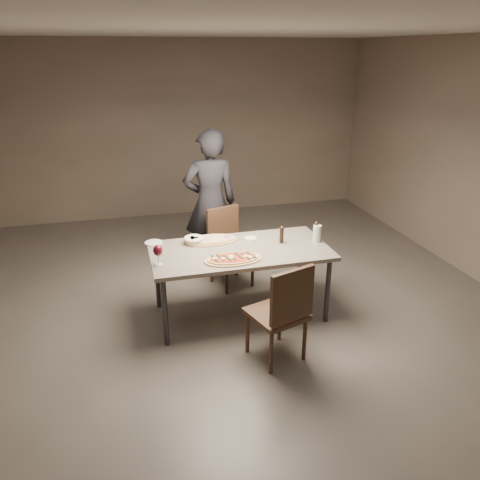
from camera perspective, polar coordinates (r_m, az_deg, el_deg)
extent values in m
plane|color=#635C55|center=(5.07, 0.00, -8.94)|extent=(7.00, 7.00, 0.00)
plane|color=silver|center=(4.34, 0.00, 24.59)|extent=(7.00, 7.00, 0.00)
plane|color=gray|center=(7.87, -6.72, 13.13)|extent=(6.00, 0.00, 6.00)
cube|color=gray|center=(4.73, 0.00, -1.35)|extent=(1.80, 0.90, 0.04)
cylinder|color=#333335|center=(4.45, -9.13, -8.69)|extent=(0.05, 0.05, 0.71)
cylinder|color=#333335|center=(4.84, 10.62, -6.09)|extent=(0.05, 0.05, 0.71)
cylinder|color=#333335|center=(5.10, -10.05, -4.53)|extent=(0.05, 0.05, 0.71)
cylinder|color=#333335|center=(5.45, 7.37, -2.57)|extent=(0.05, 0.05, 0.71)
ellipsoid|color=white|center=(4.42, -2.09, -2.24)|extent=(0.05, 0.05, 0.01)
ellipsoid|color=white|center=(4.48, 0.65, -1.92)|extent=(0.05, 0.05, 0.01)
ellipsoid|color=white|center=(4.47, 1.25, -1.99)|extent=(0.05, 0.05, 0.01)
ellipsoid|color=white|center=(4.46, 1.27, -2.00)|extent=(0.05, 0.05, 0.01)
ellipsoid|color=white|center=(4.45, -1.00, -2.08)|extent=(0.05, 0.05, 0.01)
ellipsoid|color=white|center=(4.49, -1.12, -1.87)|extent=(0.05, 0.05, 0.01)
ellipsoid|color=white|center=(4.44, -3.11, -2.19)|extent=(0.05, 0.05, 0.01)
cube|color=#243416|center=(4.44, -3.14, -2.24)|extent=(0.05, 0.16, 0.01)
cube|color=#243416|center=(4.45, -2.40, -2.13)|extent=(0.06, 0.16, 0.01)
cube|color=#243416|center=(4.44, -1.56, -2.20)|extent=(0.07, 0.16, 0.01)
cube|color=#243416|center=(4.45, -0.83, -2.10)|extent=(0.02, 0.16, 0.01)
cube|color=#243416|center=(4.48, -0.14, -1.92)|extent=(0.06, 0.16, 0.01)
cube|color=#243416|center=(4.47, 0.70, -2.00)|extent=(0.05, 0.16, 0.01)
cube|color=#243416|center=(4.51, 1.35, -1.79)|extent=(0.06, 0.16, 0.01)
cylinder|color=pink|center=(4.95, -3.36, 0.43)|extent=(0.07, 0.07, 0.00)
cylinder|color=pink|center=(4.92, -1.61, 0.29)|extent=(0.07, 0.07, 0.00)
cylinder|color=pink|center=(4.92, -4.89, 0.23)|extent=(0.07, 0.07, 0.00)
cylinder|color=pink|center=(4.87, -4.61, 0.00)|extent=(0.07, 0.07, 0.00)
cylinder|color=pink|center=(4.89, -3.93, 0.13)|extent=(0.07, 0.07, 0.00)
cylinder|color=pink|center=(4.96, -1.62, 0.47)|extent=(0.07, 0.07, 0.00)
cylinder|color=#FAEFCB|center=(4.87, -5.67, -0.06)|extent=(0.17, 0.17, 0.07)
torus|color=#FAEFCB|center=(4.86, -5.68, 0.20)|extent=(0.20, 0.20, 0.03)
cube|color=#A17C41|center=(4.87, -5.40, 0.12)|extent=(0.06, 0.06, 0.04)
cube|color=#A17C41|center=(4.88, -5.85, 0.17)|extent=(0.05, 0.06, 0.04)
cube|color=#A17C41|center=(4.84, -5.77, -0.01)|extent=(0.07, 0.07, 0.04)
cylinder|color=white|center=(4.97, 1.31, 0.21)|extent=(0.13, 0.13, 0.02)
cylinder|color=gold|center=(4.97, 1.31, 0.24)|extent=(0.09, 0.09, 0.00)
cylinder|color=black|center=(4.97, 9.21, 0.86)|extent=(0.05, 0.05, 0.17)
cylinder|color=black|center=(4.94, 9.27, 1.87)|extent=(0.05, 0.05, 0.02)
sphere|color=gold|center=(4.93, 9.29, 2.09)|extent=(0.02, 0.02, 0.02)
cylinder|color=black|center=(4.87, 5.09, 0.48)|extent=(0.04, 0.04, 0.15)
cylinder|color=black|center=(4.84, 5.12, 1.41)|extent=(0.05, 0.05, 0.02)
sphere|color=gold|center=(4.83, 5.13, 1.60)|extent=(0.02, 0.02, 0.02)
cylinder|color=silver|center=(4.94, 9.37, 0.79)|extent=(0.09, 0.09, 0.18)
cylinder|color=silver|center=(4.45, -9.86, -2.95)|extent=(0.08, 0.08, 0.01)
cylinder|color=silver|center=(4.43, -9.90, -2.35)|extent=(0.01, 0.01, 0.10)
ellipsoid|color=#4F0B17|center=(4.39, -9.98, -1.26)|extent=(0.09, 0.09, 0.11)
cylinder|color=white|center=(4.94, -10.48, -0.33)|extent=(0.18, 0.18, 0.01)
cube|color=#422B1C|center=(4.22, 4.46, -8.95)|extent=(0.57, 0.57, 0.04)
cylinder|color=#422B1C|center=(4.13, 3.82, -13.55)|extent=(0.04, 0.04, 0.42)
cylinder|color=#422B1C|center=(4.32, 7.87, -11.91)|extent=(0.04, 0.04, 0.42)
cylinder|color=#422B1C|center=(4.38, 0.91, -11.19)|extent=(0.04, 0.04, 0.42)
cylinder|color=#422B1C|center=(4.56, 4.85, -9.77)|extent=(0.04, 0.04, 0.42)
cube|color=#422B1C|center=(3.94, 6.37, -6.78)|extent=(0.42, 0.17, 0.47)
cube|color=#422B1C|center=(5.48, -1.03, -1.42)|extent=(0.54, 0.54, 0.04)
cylinder|color=#422B1C|center=(5.79, -0.43, -2.47)|extent=(0.04, 0.04, 0.41)
cylinder|color=#422B1C|center=(5.63, -3.51, -3.27)|extent=(0.04, 0.04, 0.41)
cylinder|color=#422B1C|center=(5.52, 1.53, -3.77)|extent=(0.04, 0.04, 0.41)
cylinder|color=#422B1C|center=(5.35, -1.66, -4.66)|extent=(0.04, 0.04, 0.41)
cube|color=#422B1C|center=(5.53, -2.11, 1.80)|extent=(0.41, 0.16, 0.45)
imported|color=black|center=(5.69, -3.65, 4.53)|extent=(0.65, 0.43, 1.79)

